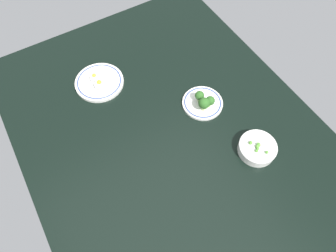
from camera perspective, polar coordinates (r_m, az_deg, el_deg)
dining_table at (r=124.21cm, az=-0.00°, el=-0.94°), size 145.14×112.09×4.00cm
bowl_peas at (r=120.64cm, az=16.28°, el=-3.96°), size 14.46×14.46×5.25cm
plate_broccoli at (r=127.38cm, az=6.60°, el=4.40°), size 17.00×17.00×7.83cm
plate_eggs at (r=137.74cm, az=-12.70°, el=8.01°), size 21.13×21.13×5.13cm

